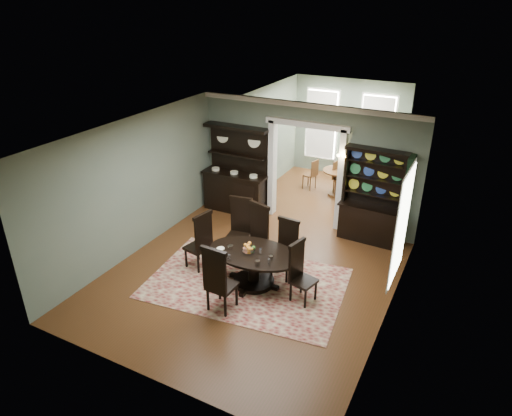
{
  "coord_description": "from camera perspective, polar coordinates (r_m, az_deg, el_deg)",
  "views": [
    {
      "loc": [
        3.7,
        -6.81,
        5.3
      ],
      "look_at": [
        -0.13,
        0.6,
        1.32
      ],
      "focal_mm": 32.0,
      "sensor_mm": 36.0,
      "label": 1
    }
  ],
  "objects": [
    {
      "name": "parlor_table",
      "position": [
        13.08,
        10.1,
        3.6
      ],
      "size": [
        0.83,
        0.83,
        0.76
      ],
      "color": "#563518",
      "rests_on": "parlor_floor"
    },
    {
      "name": "parlor_chair_right",
      "position": [
        13.11,
        10.41,
        3.79
      ],
      "size": [
        0.46,
        0.45,
        1.0
      ],
      "rotation": [
        0.0,
        0.0,
        -1.88
      ],
      "color": "#563518",
      "rests_on": "parlor_floor"
    },
    {
      "name": "right_window",
      "position": [
        8.64,
        17.91,
        -1.16
      ],
      "size": [
        0.15,
        1.47,
        2.12
      ],
      "color": "white",
      "rests_on": "wall_right"
    },
    {
      "name": "dining_table",
      "position": [
        8.98,
        -0.27,
        -6.75
      ],
      "size": [
        1.88,
        1.77,
        0.73
      ],
      "rotation": [
        0.0,
        0.0,
        0.04
      ],
      "color": "black",
      "rests_on": "rug"
    },
    {
      "name": "chair_near",
      "position": [
        8.16,
        -4.79,
        -8.76
      ],
      "size": [
        0.53,
        0.5,
        1.36
      ],
      "rotation": [
        0.0,
        0.0,
        -0.05
      ],
      "color": "black",
      "rests_on": "rug"
    },
    {
      "name": "room",
      "position": [
        8.63,
        -0.95,
        -0.02
      ],
      "size": [
        5.51,
        6.01,
        3.01
      ],
      "color": "#572D16",
      "rests_on": "ground"
    },
    {
      "name": "chair_far_right",
      "position": [
        9.23,
        3.79,
        -4.79
      ],
      "size": [
        0.48,
        0.46,
        1.24
      ],
      "rotation": [
        0.0,
        0.0,
        3.08
      ],
      "color": "black",
      "rests_on": "rug"
    },
    {
      "name": "parlor_chair_left",
      "position": [
        13.41,
        6.96,
        4.3
      ],
      "size": [
        0.41,
        0.4,
        0.91
      ],
      "rotation": [
        0.0,
        0.0,
        1.32
      ],
      "color": "#563518",
      "rests_on": "parlor_floor"
    },
    {
      "name": "chair_far_mid",
      "position": [
        9.54,
        0.05,
        -3.17
      ],
      "size": [
        0.62,
        0.6,
        1.37
      ],
      "rotation": [
        0.0,
        0.0,
        2.86
      ],
      "color": "black",
      "rests_on": "rug"
    },
    {
      "name": "rug",
      "position": [
        9.26,
        -1.2,
        -9.33
      ],
      "size": [
        4.09,
        2.92,
        0.01
      ],
      "primitive_type": "cube",
      "rotation": [
        0.0,
        0.0,
        0.11
      ],
      "color": "maroon",
      "rests_on": "floor"
    },
    {
      "name": "parlor",
      "position": [
        13.43,
        10.31,
        8.76
      ],
      "size": [
        3.51,
        3.5,
        3.01
      ],
      "color": "#572D16",
      "rests_on": "ground"
    },
    {
      "name": "welsh_dresser",
      "position": [
        10.76,
        14.12,
        -0.03
      ],
      "size": [
        1.43,
        0.57,
        2.2
      ],
      "rotation": [
        0.0,
        0.0,
        -0.04
      ],
      "color": "black",
      "rests_on": "floor"
    },
    {
      "name": "wall_sconce",
      "position": [
        10.6,
        10.87,
        6.31
      ],
      "size": [
        0.27,
        0.21,
        0.21
      ],
      "color": "gold",
      "rests_on": "back_wall_right"
    },
    {
      "name": "chair_far_left",
      "position": [
        9.92,
        -2.05,
        -2.13
      ],
      "size": [
        0.55,
        0.53,
        1.32
      ],
      "rotation": [
        0.0,
        0.0,
        3.3
      ],
      "color": "black",
      "rests_on": "rug"
    },
    {
      "name": "doorway_trim",
      "position": [
        11.11,
        6.3,
        6.02
      ],
      "size": [
        2.08,
        0.25,
        2.57
      ],
      "color": "silver",
      "rests_on": "floor"
    },
    {
      "name": "chair_end_right",
      "position": [
        8.54,
        5.48,
        -7.72
      ],
      "size": [
        0.52,
        0.53,
        1.21
      ],
      "rotation": [
        0.0,
        0.0,
        -1.81
      ],
      "color": "black",
      "rests_on": "rug"
    },
    {
      "name": "centerpiece",
      "position": [
        8.82,
        -0.92,
        -5.29
      ],
      "size": [
        1.2,
        0.77,
        0.2
      ],
      "color": "silver",
      "rests_on": "dining_table"
    },
    {
      "name": "chair_end_left",
      "position": [
        9.43,
        -6.9,
        -3.95
      ],
      "size": [
        0.54,
        0.56,
        1.31
      ],
      "rotation": [
        0.0,
        0.0,
        1.37
      ],
      "color": "black",
      "rests_on": "rug"
    },
    {
      "name": "sideboard",
      "position": [
        11.91,
        -2.51,
        3.27
      ],
      "size": [
        1.73,
        0.63,
        2.27
      ],
      "rotation": [
        0.0,
        0.0,
        0.01
      ],
      "color": "black",
      "rests_on": "floor"
    }
  ]
}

